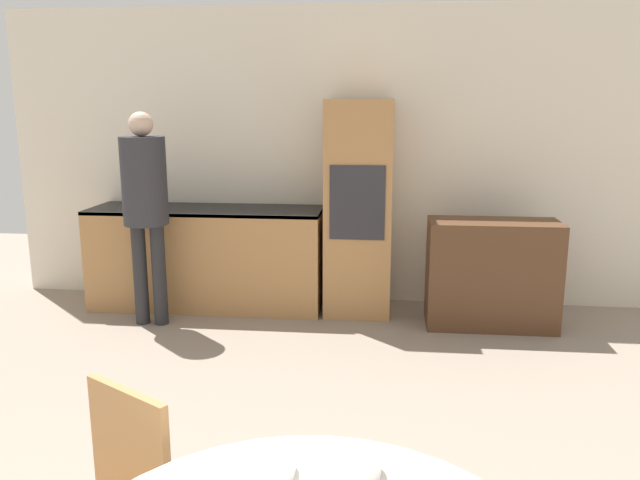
# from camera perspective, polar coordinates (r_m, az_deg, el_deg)

# --- Properties ---
(wall_back) EXTENTS (6.05, 0.05, 2.60)m
(wall_back) POSITION_cam_1_polar(r_m,az_deg,el_deg) (5.60, 2.03, 7.52)
(wall_back) COLOR silver
(wall_back) RESTS_ON ground_plane
(kitchen_counter) EXTENTS (2.03, 0.60, 0.88)m
(kitchen_counter) POSITION_cam_1_polar(r_m,az_deg,el_deg) (5.60, -10.25, -1.44)
(kitchen_counter) COLOR #AD7A47
(kitchen_counter) RESTS_ON ground_plane
(oven_unit) EXTENTS (0.56, 0.59, 1.81)m
(oven_unit) POSITION_cam_1_polar(r_m,az_deg,el_deg) (5.30, 3.56, 2.92)
(oven_unit) COLOR #AD7A47
(oven_unit) RESTS_ON ground_plane
(sideboard) EXTENTS (1.02, 0.45, 0.87)m
(sideboard) POSITION_cam_1_polar(r_m,az_deg,el_deg) (5.19, 15.42, -3.01)
(sideboard) COLOR #51331E
(sideboard) RESTS_ON ground_plane
(person_standing) EXTENTS (0.35, 0.35, 1.71)m
(person_standing) POSITION_cam_1_polar(r_m,az_deg,el_deg) (5.11, -15.71, 3.93)
(person_standing) COLOR #262628
(person_standing) RESTS_ON ground_plane
(bowl_centre) EXTENTS (0.18, 0.18, 0.04)m
(bowl_centre) POSITION_cam_1_polar(r_m,az_deg,el_deg) (1.85, -5.17, -19.98)
(bowl_centre) COLOR white
(bowl_centre) RESTS_ON dining_table
(bowl_far) EXTENTS (0.16, 0.16, 0.05)m
(bowl_far) POSITION_cam_1_polar(r_m,az_deg,el_deg) (1.84, 3.02, -19.91)
(bowl_far) COLOR white
(bowl_far) RESTS_ON dining_table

